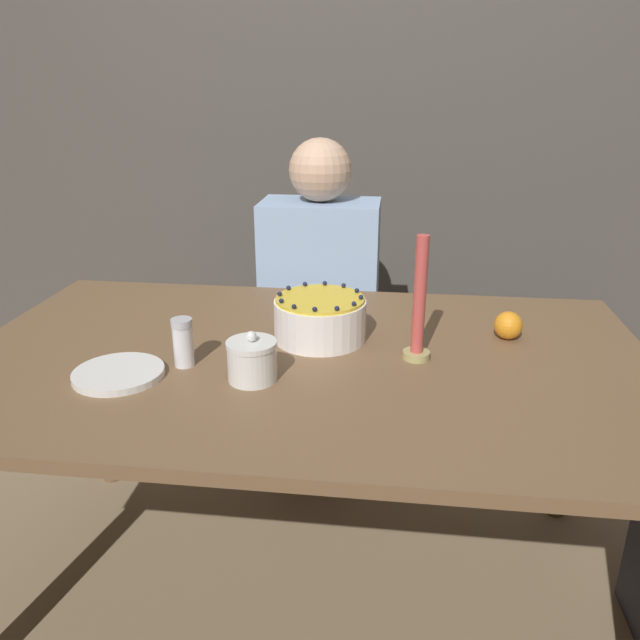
# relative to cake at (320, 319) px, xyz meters

# --- Properties ---
(ground_plane) EXTENTS (12.00, 12.00, 0.00)m
(ground_plane) POSITION_rel_cake_xyz_m (-0.03, -0.10, -0.79)
(ground_plane) COLOR #8C7556
(wall_behind) EXTENTS (8.00, 0.05, 2.60)m
(wall_behind) POSITION_rel_cake_xyz_m (-0.03, 1.30, 0.51)
(wall_behind) COLOR #4C4742
(wall_behind) RESTS_ON ground_plane
(dining_table) EXTENTS (1.67, 1.01, 0.73)m
(dining_table) POSITION_rel_cake_xyz_m (-0.03, -0.10, -0.15)
(dining_table) COLOR brown
(dining_table) RESTS_ON ground_plane
(cake) EXTENTS (0.23, 0.23, 0.12)m
(cake) POSITION_rel_cake_xyz_m (0.00, 0.00, 0.00)
(cake) COLOR white
(cake) RESTS_ON dining_table
(sugar_bowl) EXTENTS (0.11, 0.11, 0.12)m
(sugar_bowl) POSITION_rel_cake_xyz_m (-0.12, -0.25, -0.01)
(sugar_bowl) COLOR white
(sugar_bowl) RESTS_ON dining_table
(sugar_shaker) EXTENTS (0.05, 0.05, 0.11)m
(sugar_shaker) POSITION_rel_cake_xyz_m (-0.29, -0.20, 0.00)
(sugar_shaker) COLOR white
(sugar_shaker) RESTS_ON dining_table
(plate_stack) EXTENTS (0.20, 0.20, 0.02)m
(plate_stack) POSITION_rel_cake_xyz_m (-0.42, -0.27, -0.05)
(plate_stack) COLOR white
(plate_stack) RESTS_ON dining_table
(candle) EXTENTS (0.06, 0.06, 0.30)m
(candle) POSITION_rel_cake_xyz_m (0.24, -0.09, 0.07)
(candle) COLOR tan
(candle) RESTS_ON dining_table
(orange_fruit_0) EXTENTS (0.07, 0.07, 0.07)m
(orange_fruit_0) POSITION_rel_cake_xyz_m (0.48, 0.06, -0.02)
(orange_fruit_0) COLOR orange
(orange_fruit_0) RESTS_ON dining_table
(person_man_blue_shirt) EXTENTS (0.40, 0.34, 1.18)m
(person_man_blue_shirt) POSITION_rel_cake_xyz_m (-0.07, 0.60, -0.27)
(person_man_blue_shirt) COLOR #2D2D38
(person_man_blue_shirt) RESTS_ON ground_plane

